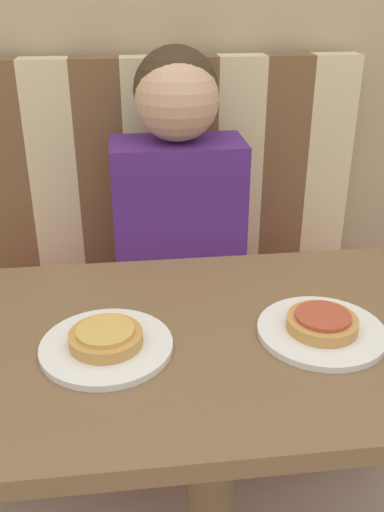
% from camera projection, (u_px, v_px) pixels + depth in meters
% --- Properties ---
extents(booth_seat, '(1.12, 0.54, 0.47)m').
position_uv_depth(booth_seat, '(180.00, 359.00, 1.79)').
color(booth_seat, maroon).
rests_on(booth_seat, ground_plane).
extents(booth_backrest, '(1.12, 0.08, 0.64)m').
position_uv_depth(booth_backrest, '(171.00, 166.00, 1.75)').
color(booth_backrest, brown).
rests_on(booth_backrest, booth_seat).
extents(dining_table, '(0.87, 0.60, 0.75)m').
position_uv_depth(dining_table, '(212.00, 387.00, 1.06)').
color(dining_table, brown).
rests_on(dining_table, ground_plane).
extents(person, '(0.35, 0.24, 0.70)m').
position_uv_depth(person, '(178.00, 174.00, 1.53)').
color(person, '#4C237A').
rests_on(person, booth_seat).
extents(plate_left, '(0.22, 0.22, 0.01)m').
position_uv_depth(plate_left, '(107.00, 346.00, 0.96)').
color(plate_left, white).
rests_on(plate_left, dining_table).
extents(plate_right, '(0.22, 0.22, 0.01)m').
position_uv_depth(plate_right, '(321.00, 331.00, 1.00)').
color(plate_right, white).
rests_on(plate_right, dining_table).
extents(pizza_left, '(0.12, 0.12, 0.03)m').
position_uv_depth(pizza_left, '(106.00, 337.00, 0.95)').
color(pizza_left, '#C68E47').
rests_on(pizza_left, plate_left).
extents(pizza_right, '(0.12, 0.12, 0.03)m').
position_uv_depth(pizza_right, '(322.00, 322.00, 0.99)').
color(pizza_right, '#C68E47').
rests_on(pizza_right, plate_right).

